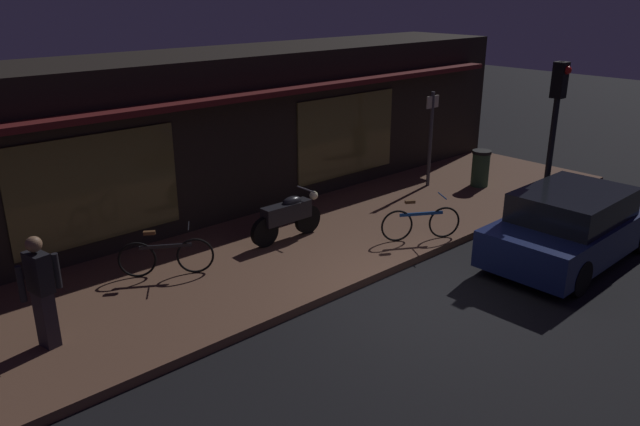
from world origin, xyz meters
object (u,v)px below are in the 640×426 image
(sign_post, at_px, (431,133))
(bicycle_parked, at_px, (421,223))
(parked_car_near, at_px, (572,225))
(bicycle_extra, at_px, (166,256))
(trash_bin, at_px, (480,168))
(person_photographer, at_px, (41,290))
(traffic_light_pole, at_px, (555,119))
(motorcycle, at_px, (288,216))

(sign_post, bearing_deg, bicycle_parked, -143.90)
(bicycle_parked, relative_size, parked_car_near, 0.35)
(bicycle_extra, bearing_deg, parked_car_near, -34.62)
(bicycle_parked, distance_m, trash_bin, 4.18)
(person_photographer, distance_m, traffic_light_pole, 9.81)
(bicycle_extra, bearing_deg, sign_post, 1.91)
(bicycle_parked, height_order, traffic_light_pole, traffic_light_pole)
(trash_bin, xyz_separation_m, traffic_light_pole, (-1.56, -2.61, 1.86))
(motorcycle, bearing_deg, sign_post, 4.54)
(motorcycle, relative_size, bicycle_parked, 1.18)
(motorcycle, height_order, traffic_light_pole, traffic_light_pole)
(traffic_light_pole, distance_m, parked_car_near, 2.20)
(traffic_light_pole, bearing_deg, sign_post, 80.14)
(bicycle_parked, relative_size, person_photographer, 0.87)
(traffic_light_pole, bearing_deg, bicycle_extra, 155.04)
(motorcycle, xyz_separation_m, bicycle_parked, (1.96, -1.81, -0.14))
(bicycle_parked, distance_m, person_photographer, 7.10)
(traffic_light_pole, bearing_deg, person_photographer, 166.10)
(bicycle_extra, distance_m, traffic_light_pole, 8.00)
(bicycle_parked, relative_size, sign_post, 0.60)
(trash_bin, bearing_deg, parked_car_near, -122.95)
(bicycle_extra, relative_size, trash_bin, 1.54)
(trash_bin, bearing_deg, motorcycle, 174.98)
(motorcycle, distance_m, parked_car_near, 5.48)
(person_photographer, distance_m, parked_car_near, 9.26)
(sign_post, relative_size, trash_bin, 2.58)
(parked_car_near, bearing_deg, traffic_light_pole, 52.20)
(bicycle_extra, relative_size, traffic_light_pole, 0.40)
(motorcycle, xyz_separation_m, bicycle_extra, (-2.66, 0.14, -0.14))
(bicycle_parked, xyz_separation_m, sign_post, (3.03, 2.21, 1.00))
(bicycle_parked, distance_m, parked_car_near, 2.86)
(sign_post, bearing_deg, parked_car_near, -107.21)
(traffic_light_pole, bearing_deg, parked_car_near, -127.80)
(bicycle_extra, height_order, traffic_light_pole, traffic_light_pole)
(motorcycle, distance_m, traffic_light_pole, 5.68)
(bicycle_extra, xyz_separation_m, person_photographer, (-2.39, -0.94, 0.52))
(motorcycle, height_order, parked_car_near, parked_car_near)
(person_photographer, distance_m, sign_post, 10.11)
(bicycle_parked, bearing_deg, trash_bin, 17.98)
(sign_post, relative_size, parked_car_near, 0.58)
(sign_post, distance_m, trash_bin, 1.59)
(bicycle_extra, distance_m, person_photographer, 2.62)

